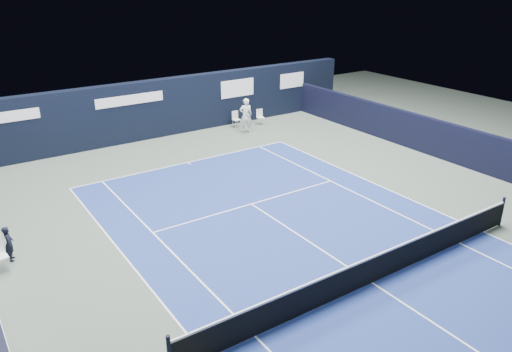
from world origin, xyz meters
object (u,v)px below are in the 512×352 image
Objects in this scene: folding_chair_back_a at (235,116)px; folding_chair_back_b at (260,116)px; tennis_player at (246,115)px; tennis_net at (374,268)px.

folding_chair_back_a reaches higher than folding_chair_back_b.
tennis_player reaches higher than folding_chair_back_a.
folding_chair_back_a is at bearing 177.22° from folding_chair_back_b.
folding_chair_back_b is at bearing 67.02° from tennis_net.
folding_chair_back_a is 16.46m from tennis_net.
folding_chair_back_b is (1.46, -0.40, -0.10)m from folding_chair_back_a.
tennis_net is (-6.48, -15.28, 0.00)m from folding_chair_back_b.
tennis_player is (4.94, 14.44, 0.46)m from tennis_net.
folding_chair_back_b is at bearing 28.68° from tennis_player.
tennis_player is (-0.08, -1.24, 0.36)m from folding_chair_back_a.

